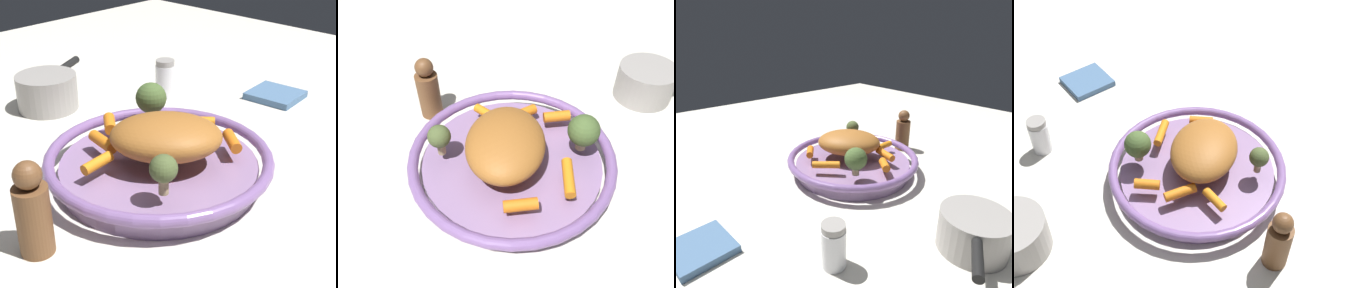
{
  "view_description": "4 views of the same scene",
  "coord_description": "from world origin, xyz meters",
  "views": [
    {
      "loc": [
        0.47,
        -0.47,
        0.41
      ],
      "look_at": [
        0.03,
        -0.01,
        0.07
      ],
      "focal_mm": 53.58,
      "sensor_mm": 36.0,
      "label": 1
    },
    {
      "loc": [
        0.28,
        0.28,
        0.47
      ],
      "look_at": [
        0.02,
        0.0,
        0.08
      ],
      "focal_mm": 36.8,
      "sensor_mm": 36.0,
      "label": 2
    },
    {
      "loc": [
        -0.51,
        0.48,
        0.36
      ],
      "look_at": [
        0.02,
        0.01,
        0.07
      ],
      "focal_mm": 30.44,
      "sensor_mm": 36.0,
      "label": 3
    },
    {
      "loc": [
        -0.37,
        -0.51,
        0.74
      ],
      "look_at": [
        -0.02,
        0.03,
        0.09
      ],
      "focal_mm": 50.86,
      "sensor_mm": 36.0,
      "label": 4
    }
  ],
  "objects": [
    {
      "name": "dish_towel",
      "position": [
        -0.05,
        0.41,
        0.01
      ],
      "size": [
        0.11,
        0.11,
        0.01
      ],
      "primitive_type": "cube",
      "rotation": [
        0.0,
        0.0,
        0.08
      ],
      "color": "#4C7099",
      "rests_on": "ground_plane"
    },
    {
      "name": "roast_chicken_piece",
      "position": [
        0.02,
        0.0,
        0.08
      ],
      "size": [
        0.21,
        0.21,
        0.06
      ],
      "primitive_type": "ellipsoid",
      "rotation": [
        0.0,
        0.0,
        0.72
      ],
      "color": "#A76429",
      "rests_on": "serving_bowl"
    },
    {
      "name": "baby_carrot_center",
      "position": [
        -0.02,
        0.1,
        0.06
      ],
      "size": [
        0.06,
        0.06,
        0.02
      ],
      "primitive_type": "cylinder",
      "rotation": [
        1.54,
        0.0,
        5.49
      ],
      "color": "orange",
      "rests_on": "serving_bowl"
    },
    {
      "name": "salt_shaker",
      "position": [
        -0.23,
        0.25,
        0.04
      ],
      "size": [
        0.04,
        0.04,
        0.08
      ],
      "color": "white",
      "rests_on": "ground_plane"
    },
    {
      "name": "broccoli_floret_edge",
      "position": [
        0.09,
        -0.08,
        0.09
      ],
      "size": [
        0.04,
        0.04,
        0.06
      ],
      "color": "tan",
      "rests_on": "serving_bowl"
    },
    {
      "name": "baby_carrot_back",
      "position": [
        -0.07,
        -0.05,
        0.06
      ],
      "size": [
        0.06,
        0.03,
        0.02
      ],
      "primitive_type": "cylinder",
      "rotation": [
        1.54,
        0.0,
        1.38
      ],
      "color": "orange",
      "rests_on": "serving_bowl"
    },
    {
      "name": "ground_plane",
      "position": [
        0.0,
        0.0,
        0.0
      ],
      "size": [
        1.92,
        1.92,
        0.0
      ],
      "primitive_type": "plane",
      "color": "silver"
    },
    {
      "name": "baby_carrot_near_rim",
      "position": [
        -0.03,
        -0.1,
        0.06
      ],
      "size": [
        0.02,
        0.05,
        0.02
      ],
      "primitive_type": "cylinder",
      "rotation": [
        1.6,
        0.0,
        0.07
      ],
      "color": "orange",
      "rests_on": "serving_bowl"
    },
    {
      "name": "baby_carrot_left",
      "position": [
        -0.11,
        0.0,
        0.06
      ],
      "size": [
        0.05,
        0.04,
        0.02
      ],
      "primitive_type": "cylinder",
      "rotation": [
        1.6,
        0.0,
        0.92
      ],
      "color": "orange",
      "rests_on": "serving_bowl"
    },
    {
      "name": "pepper_mill",
      "position": [
        0.01,
        -0.23,
        0.06
      ],
      "size": [
        0.04,
        0.04,
        0.13
      ],
      "color": "brown",
      "rests_on": "ground_plane"
    },
    {
      "name": "broccoli_floret_large",
      "position": [
        -0.09,
        0.07,
        0.09
      ],
      "size": [
        0.05,
        0.05,
        0.07
      ],
      "color": "tan",
      "rests_on": "serving_bowl"
    },
    {
      "name": "serving_bowl",
      "position": [
        0.0,
        0.0,
        0.03
      ],
      "size": [
        0.35,
        0.35,
        0.05
      ],
      "color": "#8E709E",
      "rests_on": "ground_plane"
    },
    {
      "name": "baby_carrot_right",
      "position": [
        0.07,
        0.09,
        0.06
      ],
      "size": [
        0.05,
        0.04,
        0.02
      ],
      "primitive_type": "cylinder",
      "rotation": [
        1.59,
        0.0,
        0.92
      ],
      "color": "orange",
      "rests_on": "serving_bowl"
    }
  ]
}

